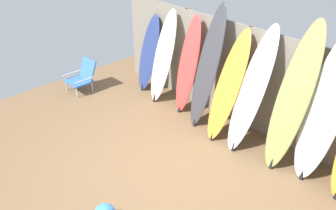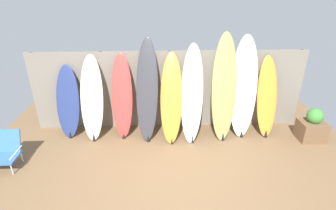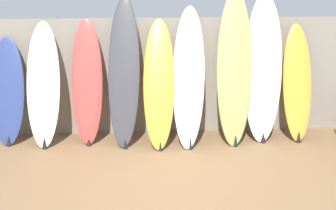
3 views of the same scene
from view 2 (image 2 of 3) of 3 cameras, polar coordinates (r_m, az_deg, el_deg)
name	(u,v)px [view 2 (image 2 of 3)]	position (r m, az deg, el deg)	size (l,w,h in m)	color
ground	(174,182)	(4.70, 1.35, -16.49)	(7.68, 7.68, 0.00)	brown
fence_back	(169,90)	(5.94, 0.22, 3.24)	(6.08, 0.11, 1.80)	gray
surfboard_navy_0	(68,103)	(6.04, -20.95, 0.47)	(0.55, 0.51, 1.57)	navy
surfboard_cream_1	(92,99)	(5.75, -16.25, 1.21)	(0.52, 0.60, 1.79)	beige
surfboard_red_2	(122,97)	(5.66, -9.98, 1.73)	(0.48, 0.51, 1.83)	#D13D38
surfboard_charcoal_3	(147,91)	(5.47, -4.58, 2.98)	(0.53, 0.68, 2.14)	#38383D
surfboard_orange_4	(171,99)	(5.49, 0.72, 1.34)	(0.51, 0.80, 1.82)	orange
surfboard_white_5	(192,95)	(5.53, 5.24, 2.28)	(0.56, 0.84, 2.00)	white
surfboard_olive_6	(224,88)	(5.64, 12.08, 3.58)	(0.59, 0.75, 2.23)	olive
surfboard_white_7	(244,88)	(5.83, 16.15, 3.59)	(0.63, 0.65, 2.17)	white
surfboard_orange_8	(267,97)	(6.09, 20.72, 1.56)	(0.45, 0.63, 1.72)	orange
beach_chair	(6,150)	(5.73, -31.85, -8.31)	(0.50, 0.56, 0.65)	silver
planter_box	(312,127)	(6.45, 28.88, -4.13)	(0.54, 0.45, 0.73)	brown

